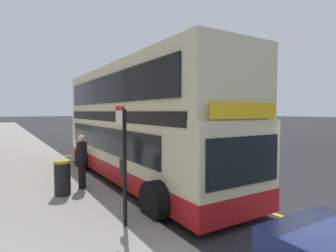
{
  "coord_description": "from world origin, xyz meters",
  "views": [
    {
      "loc": [
        -7.07,
        -3.75,
        2.7
      ],
      "look_at": [
        -1.44,
        5.34,
        2.13
      ],
      "focal_mm": 29.22,
      "sensor_mm": 36.0,
      "label": 1
    }
  ],
  "objects_px": {
    "parked_car_black_behind": "(125,128)",
    "pedestrian_waiting_near_sign": "(82,159)",
    "bus_stop_sign": "(123,155)",
    "double_decker_bus": "(137,128)",
    "litter_bin": "(62,178)"
  },
  "relations": [
    {
      "from": "parked_car_black_behind",
      "to": "pedestrian_waiting_near_sign",
      "type": "bearing_deg",
      "value": -118.53
    },
    {
      "from": "pedestrian_waiting_near_sign",
      "to": "parked_car_black_behind",
      "type": "bearing_deg",
      "value": 63.6
    },
    {
      "from": "bus_stop_sign",
      "to": "pedestrian_waiting_near_sign",
      "type": "relative_size",
      "value": 1.5
    },
    {
      "from": "double_decker_bus",
      "to": "pedestrian_waiting_near_sign",
      "type": "xyz_separation_m",
      "value": [
        -2.32,
        -0.61,
        -0.95
      ]
    },
    {
      "from": "parked_car_black_behind",
      "to": "bus_stop_sign",
      "type": "bearing_deg",
      "value": -114.95
    },
    {
      "from": "double_decker_bus",
      "to": "litter_bin",
      "type": "height_order",
      "value": "double_decker_bus"
    },
    {
      "from": "double_decker_bus",
      "to": "bus_stop_sign",
      "type": "height_order",
      "value": "double_decker_bus"
    },
    {
      "from": "bus_stop_sign",
      "to": "litter_bin",
      "type": "relative_size",
      "value": 2.51
    },
    {
      "from": "parked_car_black_behind",
      "to": "double_decker_bus",
      "type": "bearing_deg",
      "value": -113.51
    },
    {
      "from": "double_decker_bus",
      "to": "litter_bin",
      "type": "xyz_separation_m",
      "value": [
        -3.02,
        -1.02,
        -1.39
      ]
    },
    {
      "from": "double_decker_bus",
      "to": "parked_car_black_behind",
      "type": "xyz_separation_m",
      "value": [
        7.53,
        19.25,
        -1.27
      ]
    },
    {
      "from": "double_decker_bus",
      "to": "bus_stop_sign",
      "type": "xyz_separation_m",
      "value": [
        -2.28,
        -4.08,
        -0.35
      ]
    },
    {
      "from": "pedestrian_waiting_near_sign",
      "to": "litter_bin",
      "type": "distance_m",
      "value": 0.92
    },
    {
      "from": "parked_car_black_behind",
      "to": "pedestrian_waiting_near_sign",
      "type": "distance_m",
      "value": 22.17
    },
    {
      "from": "double_decker_bus",
      "to": "pedestrian_waiting_near_sign",
      "type": "bearing_deg",
      "value": -165.32
    }
  ]
}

